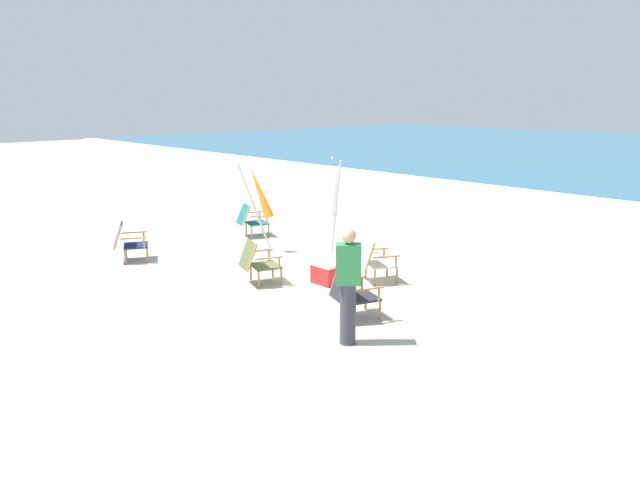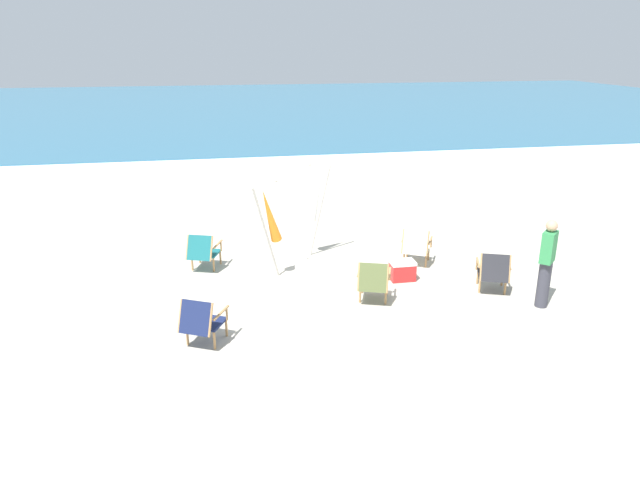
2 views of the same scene
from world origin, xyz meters
name	(u,v)px [view 1 (image 1 of 2)]	position (x,y,z in m)	size (l,w,h in m)	color
ground_plane	(265,274)	(0.00, 0.00, 0.00)	(80.00, 80.00, 0.00)	#B7AF9E
surf_band	(560,195)	(0.00, 13.15, 0.03)	(80.00, 1.10, 0.06)	white
beach_chair_front_right	(128,241)	(-2.67, -1.48, 0.43)	(0.82, 0.87, 0.81)	#19234C
beach_chair_front_left	(257,261)	(0.39, -0.46, 0.43)	(0.77, 0.85, 0.81)	#515B33
beach_chair_mid_center	(374,259)	(1.78, 1.15, 0.43)	(0.82, 0.86, 0.82)	beige
beach_chair_back_left	(352,291)	(2.73, -0.46, 0.43)	(0.77, 0.83, 0.82)	#28282D
beach_chair_back_right	(251,219)	(-2.66, 1.70, 0.43)	(0.78, 0.86, 0.80)	#196066
umbrella_furled_orange	(259,193)	(-1.33, 0.96, 1.32)	(0.65, 0.64, 2.02)	#B7B2A8
umbrella_furled_white	(335,191)	(-0.19, 2.12, 1.36)	(0.56, 0.37, 2.09)	#B7B2A8
person_near_chairs	(348,286)	(3.33, -1.19, 0.84)	(0.38, 0.38, 1.63)	#383842
cooler_box	(326,273)	(1.25, 0.44, 0.20)	(0.49, 0.35, 0.40)	red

